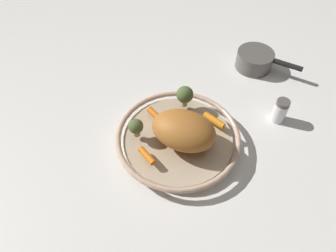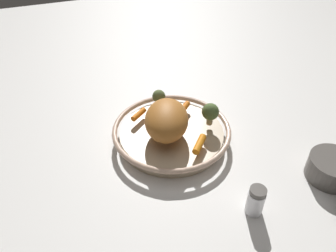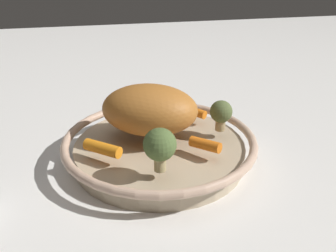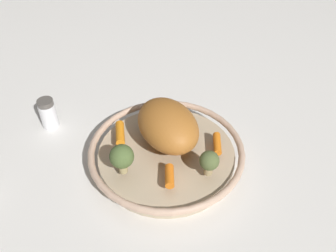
# 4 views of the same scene
# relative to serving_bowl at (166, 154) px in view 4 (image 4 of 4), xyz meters

# --- Properties ---
(ground_plane) EXTENTS (2.52, 2.52, 0.00)m
(ground_plane) POSITION_rel_serving_bowl_xyz_m (0.00, 0.00, -0.02)
(ground_plane) COLOR silver
(serving_bowl) EXTENTS (0.33, 0.33, 0.05)m
(serving_bowl) POSITION_rel_serving_bowl_xyz_m (0.00, 0.00, 0.00)
(serving_bowl) COLOR tan
(serving_bowl) RESTS_ON ground_plane
(roast_chicken_piece) EXTENTS (0.19, 0.17, 0.08)m
(roast_chicken_piece) POSITION_rel_serving_bowl_xyz_m (-0.01, 0.02, 0.06)
(roast_chicken_piece) COLOR #AB6628
(roast_chicken_piece) RESTS_ON serving_bowl
(baby_carrot_back) EXTENTS (0.05, 0.05, 0.02)m
(baby_carrot_back) POSITION_rel_serving_bowl_xyz_m (0.08, 0.07, 0.03)
(baby_carrot_back) COLOR orange
(baby_carrot_back) RESTS_ON serving_bowl
(baby_carrot_right) EXTENTS (0.06, 0.06, 0.02)m
(baby_carrot_right) POSITION_rel_serving_bowl_xyz_m (-0.10, -0.04, 0.03)
(baby_carrot_right) COLOR orange
(baby_carrot_right) RESTS_ON serving_bowl
(baby_carrot_center) EXTENTS (0.05, 0.05, 0.02)m
(baby_carrot_center) POSITION_rel_serving_bowl_xyz_m (0.06, -0.06, 0.03)
(baby_carrot_center) COLOR orange
(baby_carrot_center) RESTS_ON serving_bowl
(broccoli_floret_small) EXTENTS (0.05, 0.05, 0.06)m
(broccoli_floret_small) POSITION_rel_serving_bowl_xyz_m (-0.02, -0.10, 0.06)
(broccoli_floret_small) COLOR tan
(broccoli_floret_small) RESTS_ON serving_bowl
(broccoli_floret_large) EXTENTS (0.04, 0.04, 0.05)m
(broccoli_floret_large) POSITION_rel_serving_bowl_xyz_m (0.11, -0.00, 0.05)
(broccoli_floret_large) COLOR tan
(broccoli_floret_large) RESTS_ON serving_bowl
(salt_shaker) EXTENTS (0.04, 0.04, 0.07)m
(salt_shaker) POSITION_rel_serving_bowl_xyz_m (-0.29, -0.09, 0.01)
(salt_shaker) COLOR white
(salt_shaker) RESTS_ON ground_plane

